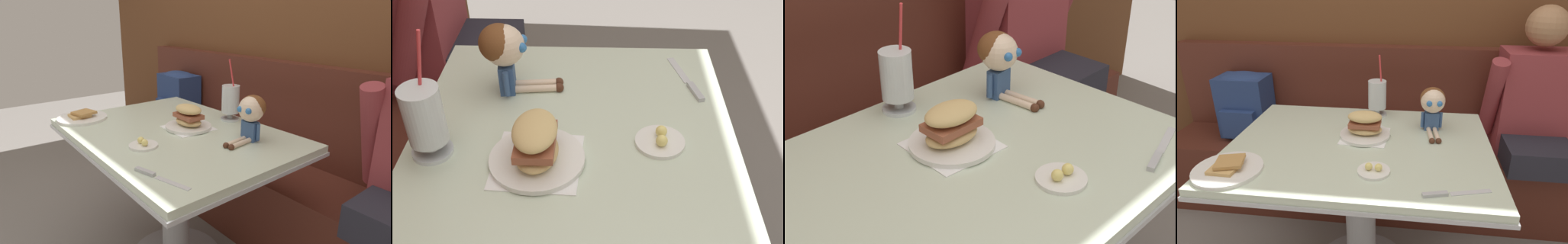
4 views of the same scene
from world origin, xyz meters
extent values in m
cube|color=#512319|center=(0.00, 0.77, 0.23)|extent=(2.60, 0.48, 0.45)
cube|color=#512319|center=(0.00, 0.96, 0.73)|extent=(2.60, 0.10, 0.55)
cube|color=beige|center=(0.00, 0.18, 0.72)|extent=(1.10, 0.80, 0.03)
cube|color=#B7BABF|center=(0.00, 0.18, 0.70)|extent=(1.11, 0.81, 0.02)
cylinder|color=silver|center=(0.04, 0.51, 0.74)|extent=(0.10, 0.10, 0.01)
cylinder|color=silver|center=(0.04, 0.51, 0.77)|extent=(0.03, 0.03, 0.03)
cylinder|color=silver|center=(0.04, 0.51, 0.85)|extent=(0.09, 0.09, 0.14)
cylinder|color=pink|center=(0.04, 0.51, 0.84)|extent=(0.08, 0.08, 0.13)
cylinder|color=#DB383D|center=(0.06, 0.50, 0.95)|extent=(0.02, 0.05, 0.22)
cube|color=white|center=(0.01, 0.26, 0.74)|extent=(0.21, 0.21, 0.00)
cylinder|color=white|center=(0.01, 0.26, 0.75)|extent=(0.22, 0.22, 0.01)
ellipsoid|color=tan|center=(0.01, 0.26, 0.77)|extent=(0.15, 0.10, 0.04)
cube|color=#995138|center=(0.01, 0.26, 0.80)|extent=(0.14, 0.09, 0.02)
ellipsoid|color=tan|center=(0.01, 0.26, 0.83)|extent=(0.15, 0.10, 0.04)
cylinder|color=white|center=(0.09, -0.03, 0.74)|extent=(0.12, 0.12, 0.01)
sphere|color=#F4E07A|center=(0.07, -0.03, 0.76)|extent=(0.03, 0.03, 0.03)
sphere|color=#F4E07A|center=(0.10, -0.03, 0.76)|extent=(0.03, 0.03, 0.03)
cube|color=silver|center=(0.42, -0.11, 0.74)|extent=(0.14, 0.06, 0.00)
cube|color=#B2B5BA|center=(0.30, -0.15, 0.75)|extent=(0.09, 0.04, 0.01)
cube|color=#385689|center=(0.30, 0.37, 0.78)|extent=(0.07, 0.05, 0.08)
sphere|color=beige|center=(0.30, 0.37, 0.88)|extent=(0.11, 0.11, 0.11)
ellipsoid|color=brown|center=(0.30, 0.38, 0.89)|extent=(0.12, 0.12, 0.10)
sphere|color=#2D6BB2|center=(0.29, 0.32, 0.88)|extent=(0.03, 0.03, 0.03)
sphere|color=#2D6BB2|center=(0.33, 0.32, 0.88)|extent=(0.03, 0.03, 0.03)
cylinder|color=beige|center=(0.30, 0.29, 0.75)|extent=(0.03, 0.12, 0.02)
cylinder|color=beige|center=(0.33, 0.29, 0.75)|extent=(0.03, 0.12, 0.02)
sphere|color=#4C2819|center=(0.30, 0.23, 0.75)|extent=(0.03, 0.03, 0.03)
sphere|color=#4C2819|center=(0.33, 0.23, 0.75)|extent=(0.03, 0.03, 0.03)
cylinder|color=#385689|center=(0.26, 0.36, 0.79)|extent=(0.02, 0.02, 0.07)
cylinder|color=#385689|center=(0.34, 0.37, 0.79)|extent=(0.02, 0.02, 0.07)
cube|color=maroon|center=(0.88, 0.80, 0.74)|extent=(0.38, 0.24, 0.58)
cube|color=#23232D|center=(0.88, 0.62, 0.52)|extent=(0.34, 0.36, 0.14)
cylinder|color=maroon|center=(0.65, 0.75, 0.77)|extent=(0.09, 0.25, 0.48)
cylinder|color=maroon|center=(1.11, 0.75, 0.77)|extent=(0.09, 0.25, 0.48)
camera|label=1|loc=(1.22, -0.65, 1.26)|focal=30.64mm
camera|label=2|loc=(-0.81, 0.11, 1.50)|focal=44.75mm
camera|label=3|loc=(-0.76, -0.61, 1.46)|focal=49.43mm
camera|label=4|loc=(0.22, -1.07, 1.41)|focal=31.08mm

